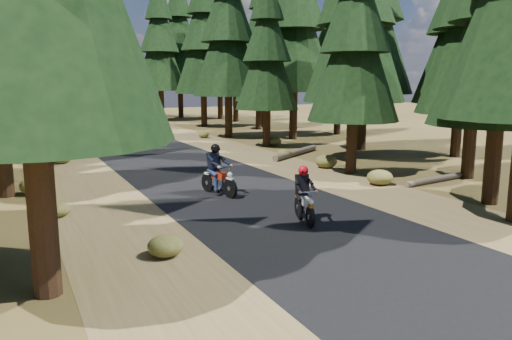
% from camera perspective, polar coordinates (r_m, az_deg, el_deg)
% --- Properties ---
extents(ground, '(120.00, 120.00, 0.00)m').
position_cam_1_polar(ground, '(15.01, 2.56, -5.04)').
color(ground, '#4A3A1A').
rests_on(ground, ground).
extents(road, '(6.00, 100.00, 0.01)m').
position_cam_1_polar(road, '(19.41, -4.61, -1.55)').
color(road, black).
rests_on(road, ground).
extents(shoulder_l, '(3.20, 100.00, 0.01)m').
position_cam_1_polar(shoulder_l, '(18.25, -18.15, -2.79)').
color(shoulder_l, brown).
rests_on(shoulder_l, ground).
extents(shoulder_r, '(3.20, 100.00, 0.01)m').
position_cam_1_polar(shoulder_r, '(21.51, 6.83, -0.45)').
color(shoulder_r, brown).
rests_on(shoulder_r, ground).
extents(pine_forest, '(34.59, 55.08, 16.32)m').
position_cam_1_polar(pine_forest, '(34.66, -15.22, 16.36)').
color(pine_forest, black).
rests_on(pine_forest, ground).
extents(log_near, '(4.17, 2.94, 0.32)m').
position_cam_1_polar(log_near, '(26.69, 4.57, 1.99)').
color(log_near, '#4C4233').
rests_on(log_near, ground).
extents(log_far, '(3.70, 0.79, 0.24)m').
position_cam_1_polar(log_far, '(20.88, 19.97, -0.99)').
color(log_far, '#4C4233').
rests_on(log_far, ground).
extents(understory_shrubs, '(15.50, 31.13, 0.68)m').
position_cam_1_polar(understory_shrubs, '(21.87, -5.97, 0.48)').
color(understory_shrubs, '#474C1E').
rests_on(understory_shrubs, ground).
extents(rider_lead, '(0.98, 1.85, 1.58)m').
position_cam_1_polar(rider_lead, '(14.08, 5.55, -3.86)').
color(rider_lead, beige).
rests_on(rider_lead, road).
extents(rider_follow, '(1.08, 2.07, 1.77)m').
position_cam_1_polar(rider_follow, '(17.38, -4.30, -0.94)').
color(rider_follow, '#A61F0B').
rests_on(rider_follow, road).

